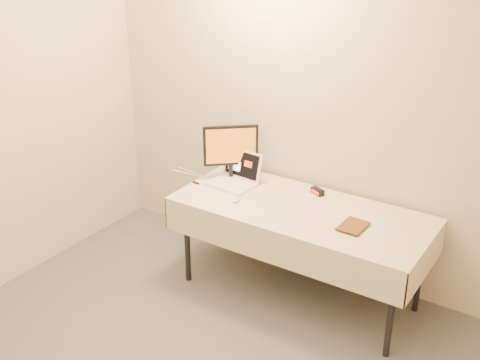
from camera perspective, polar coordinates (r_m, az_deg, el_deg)
The scene contains 9 objects.
back_wall at distance 4.49m, azimuth 8.87°, elevation 6.55°, with size 4.00×0.10×2.70m, color beige.
table at distance 4.36m, azimuth 5.78°, elevation -3.40°, with size 1.86×0.81×0.74m.
laptop at distance 4.68m, azimuth -0.41°, elevation 0.38°, with size 0.37×0.33×0.24m.
monitor at distance 4.69m, azimuth -0.88°, elevation 3.05°, with size 0.34×0.30×0.44m.
book at distance 4.10m, azimuth 9.74°, elevation -2.83°, with size 0.16×0.02×0.22m, color brown.
alarm_clock at distance 4.55m, azimuth 7.36°, elevation -1.07°, with size 0.12×0.09×0.05m.
clicker at distance 4.41m, azimuth -0.34°, elevation -1.93°, with size 0.04×0.08×0.02m, color silver.
paper_form at distance 4.17m, azimuth 12.71°, elevation -4.31°, with size 0.11×0.29×0.00m, color #BADFB1.
usb_dongle at distance 4.71m, azimuth -4.20°, elevation -0.27°, with size 0.06×0.02×0.01m, color black.
Camera 1 is at (1.74, -1.42, 2.68)m, focal length 45.00 mm.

